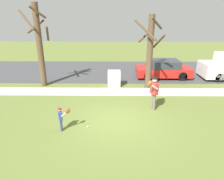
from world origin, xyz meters
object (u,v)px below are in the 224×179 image
object	(u,v)px
person_adult	(154,90)
baseball	(88,127)
utility_cabinet	(114,79)
street_tree_near	(150,50)
person_child	(62,116)
parked_hatchback_red	(163,69)
street_tree_far	(39,44)

from	to	relation	value
person_adult	baseball	distance (m)	3.68
utility_cabinet	street_tree_near	world-z (taller)	street_tree_near
person_adult	utility_cabinet	distance (m)	4.03
person_adult	person_child	world-z (taller)	person_adult
person_child	baseball	size ratio (longest dim) A/B	14.30
person_child	street_tree_near	bearing A→B (deg)	24.66
person_adult	street_tree_near	xyz separation A→B (m)	(0.26, 3.26, 1.38)
person_child	baseball	distance (m)	1.20
person_adult	parked_hatchback_red	distance (m)	5.78
baseball	person_adult	bearing A→B (deg)	29.82
street_tree_near	parked_hatchback_red	bearing A→B (deg)	56.49
street_tree_far	person_child	bearing A→B (deg)	-64.83
baseball	parked_hatchback_red	xyz separation A→B (m)	(4.81, 7.25, 0.62)
utility_cabinet	street_tree_far	distance (m)	5.22
utility_cabinet	street_tree_near	xyz separation A→B (m)	(2.20, -0.24, 1.90)
street_tree_far	person_adult	bearing A→B (deg)	-28.28
utility_cabinet	parked_hatchback_red	world-z (taller)	parked_hatchback_red
baseball	parked_hatchback_red	world-z (taller)	parked_hatchback_red
baseball	utility_cabinet	distance (m)	5.39
street_tree_near	parked_hatchback_red	distance (m)	3.22
person_adult	street_tree_far	world-z (taller)	street_tree_far
person_adult	parked_hatchback_red	size ratio (longest dim) A/B	0.42
baseball	street_tree_far	distance (m)	7.00
street_tree_far	parked_hatchback_red	size ratio (longest dim) A/B	1.30
person_child	utility_cabinet	bearing A→B (deg)	43.06
utility_cabinet	street_tree_far	world-z (taller)	street_tree_far
baseball	utility_cabinet	size ratio (longest dim) A/B	0.07
baseball	street_tree_far	bearing A→B (deg)	123.98
person_adult	person_child	xyz separation A→B (m)	(-4.04, -2.00, -0.37)
baseball	street_tree_far	world-z (taller)	street_tree_far
person_adult	street_tree_near	bearing A→B (deg)	-120.62
person_adult	parked_hatchback_red	xyz separation A→B (m)	(1.74, 5.49, -0.40)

